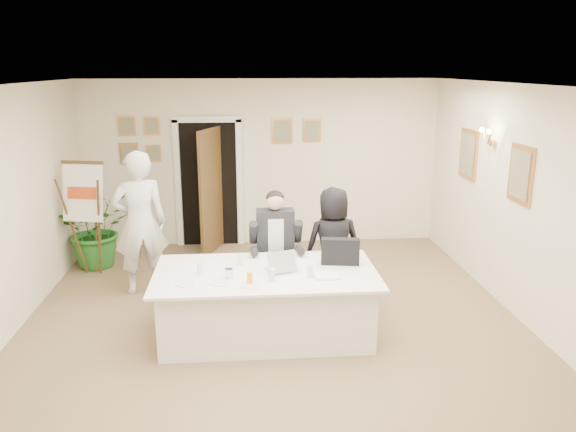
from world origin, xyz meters
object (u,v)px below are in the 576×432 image
at_px(standing_man, 140,223).
at_px(standing_woman, 333,245).
at_px(laptop_bag, 340,252).
at_px(laptop, 281,258).
at_px(flip_chart, 89,224).
at_px(oj_glass, 250,279).
at_px(conference_table, 266,303).
at_px(potted_palm, 97,228).
at_px(paper_stack, 327,276).
at_px(seated_man, 276,248).
at_px(steel_jug, 229,274).

distance_m(standing_man, standing_woman, 2.58).
height_order(standing_man, laptop_bag, standing_man).
distance_m(standing_woman, laptop, 1.17).
height_order(flip_chart, oj_glass, flip_chart).
relative_size(conference_table, flip_chart, 1.49).
bearing_deg(potted_palm, paper_stack, -41.56).
relative_size(potted_palm, laptop_bag, 2.72).
xyz_separation_m(standing_woman, oj_glass, (-1.10, -1.31, 0.08)).
bearing_deg(standing_man, potted_palm, -67.82).
height_order(standing_man, oj_glass, standing_man).
distance_m(seated_man, paper_stack, 1.24).
height_order(standing_woman, paper_stack, standing_woman).
height_order(standing_woman, laptop_bag, standing_woman).
relative_size(laptop, steel_jug, 3.19).
relative_size(conference_table, steel_jug, 22.62).
height_order(seated_man, laptop_bag, seated_man).
bearing_deg(steel_jug, flip_chart, 131.70).
distance_m(paper_stack, steel_jug, 1.06).
height_order(paper_stack, steel_jug, steel_jug).
relative_size(laptop_bag, steel_jug, 4.00).
bearing_deg(standing_woman, flip_chart, -25.98).
height_order(seated_man, laptop, seated_man).
bearing_deg(flip_chart, conference_table, -40.91).
xyz_separation_m(potted_palm, oj_glass, (2.29, -2.91, 0.24)).
bearing_deg(oj_glass, seated_man, 74.62).
bearing_deg(standing_man, conference_table, 123.14).
xyz_separation_m(potted_palm, steel_jug, (2.07, -2.72, 0.23)).
bearing_deg(potted_palm, laptop, -43.35).
bearing_deg(oj_glass, potted_palm, 128.20).
bearing_deg(standing_man, standing_woman, 153.66).
xyz_separation_m(seated_man, steel_jug, (-0.57, -1.08, 0.07)).
relative_size(potted_palm, laptop, 3.40).
bearing_deg(steel_jug, standing_man, 127.02).
relative_size(seated_man, flip_chart, 0.90).
bearing_deg(laptop, oj_glass, -150.10).
relative_size(standing_man, oj_glass, 15.01).
height_order(laptop_bag, oj_glass, laptop_bag).
relative_size(conference_table, standing_woman, 1.64).
relative_size(flip_chart, steel_jug, 15.21).
bearing_deg(paper_stack, laptop, 150.36).
bearing_deg(flip_chart, potted_palm, 89.00).
distance_m(laptop, oj_glass, 0.55).
height_order(conference_table, standing_man, standing_man).
bearing_deg(conference_table, steel_jug, -155.77).
xyz_separation_m(potted_palm, laptop, (2.65, -2.50, 0.32)).
distance_m(seated_man, standing_man, 1.86).
height_order(flip_chart, steel_jug, flip_chart).
distance_m(seated_man, steel_jug, 1.22).
height_order(potted_palm, steel_jug, potted_palm).
bearing_deg(standing_man, paper_stack, 128.34).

